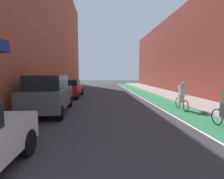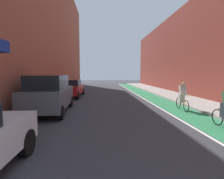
% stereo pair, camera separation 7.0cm
% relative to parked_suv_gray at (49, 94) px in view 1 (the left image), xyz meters
% --- Properties ---
extents(ground_plane, '(83.30, 83.30, 0.00)m').
position_rel_parked_suv_gray_xyz_m(ground_plane, '(3.45, 4.15, -1.02)').
color(ground_plane, '#38383D').
extents(bike_lane_paint, '(1.60, 37.86, 0.00)m').
position_rel_parked_suv_gray_xyz_m(bike_lane_paint, '(7.15, 6.15, -1.02)').
color(bike_lane_paint, '#2D8451').
rests_on(bike_lane_paint, ground).
extents(lane_divider_stripe, '(0.12, 37.86, 0.00)m').
position_rel_parked_suv_gray_xyz_m(lane_divider_stripe, '(6.25, 6.15, -1.01)').
color(lane_divider_stripe, white).
rests_on(lane_divider_stripe, ground).
extents(sidewalk_right, '(2.68, 37.86, 0.14)m').
position_rel_parked_suv_gray_xyz_m(sidewalk_right, '(9.29, 6.15, -0.95)').
color(sidewalk_right, '#A8A59E').
rests_on(sidewalk_right, ground).
extents(building_facade_left, '(4.15, 37.86, 13.40)m').
position_rel_parked_suv_gray_xyz_m(building_facade_left, '(-2.85, 6.14, 5.68)').
color(building_facade_left, '#9E4C38').
rests_on(building_facade_left, ground).
extents(building_facade_right, '(2.40, 33.86, 8.59)m').
position_rel_parked_suv_gray_xyz_m(building_facade_right, '(11.82, 8.15, 3.28)').
color(building_facade_right, brown).
rests_on(building_facade_right, ground).
extents(parked_suv_gray, '(2.05, 4.40, 1.98)m').
position_rel_parked_suv_gray_xyz_m(parked_suv_gray, '(0.00, 0.00, 0.00)').
color(parked_suv_gray, '#595B60').
rests_on(parked_suv_gray, ground).
extents(parked_sedan_red, '(2.11, 4.59, 1.53)m').
position_rel_parked_suv_gray_xyz_m(parked_sedan_red, '(-0.00, 6.28, -0.23)').
color(parked_sedan_red, red).
rests_on(parked_sedan_red, ground).
extents(cyclist_trailing, '(0.48, 1.69, 1.60)m').
position_rel_parked_suv_gray_xyz_m(cyclist_trailing, '(7.30, 0.17, -0.17)').
color(cyclist_trailing, black).
rests_on(cyclist_trailing, ground).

